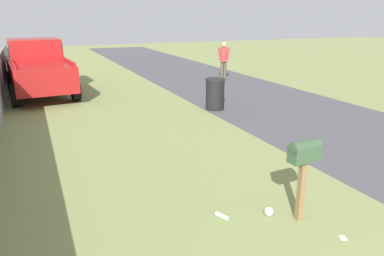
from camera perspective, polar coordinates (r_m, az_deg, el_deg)
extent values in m
cube|color=brown|center=(5.83, 16.38, -9.28)|extent=(0.09, 0.09, 0.95)
cube|color=#334C33|center=(5.60, 16.88, -3.87)|extent=(0.23, 0.50, 0.22)
cylinder|color=#334C33|center=(5.56, 16.98, -2.81)|extent=(0.23, 0.50, 0.20)
cube|color=red|center=(5.65, 16.23, -2.89)|extent=(0.02, 0.04, 0.18)
cube|color=maroon|center=(15.52, -22.47, 7.93)|extent=(5.37, 2.39, 0.90)
cube|color=maroon|center=(16.05, -23.06, 11.13)|extent=(1.92, 1.96, 0.76)
cube|color=black|center=(16.05, -23.06, 11.13)|extent=(1.87, 2.00, 0.53)
cube|color=maroon|center=(14.26, -25.87, 8.90)|extent=(2.72, 0.29, 0.12)
cube|color=maroon|center=(14.44, -18.56, 9.80)|extent=(2.72, 0.29, 0.12)
cylinder|color=black|center=(17.24, -26.21, 6.58)|extent=(0.78, 0.32, 0.76)
cylinder|color=black|center=(17.41, -19.65, 7.42)|extent=(0.78, 0.32, 0.76)
cylinder|color=black|center=(13.84, -25.54, 4.48)|extent=(0.78, 0.32, 0.76)
cylinder|color=black|center=(14.05, -17.44, 5.53)|extent=(0.78, 0.32, 0.76)
cylinder|color=black|center=(12.17, 3.55, 5.04)|extent=(0.60, 0.60, 0.94)
cylinder|color=black|center=(12.08, 3.59, 7.40)|extent=(0.64, 0.64, 0.08)
cylinder|color=#4C4238|center=(17.74, 5.07, 8.69)|extent=(0.14, 0.14, 0.88)
cylinder|color=#4C4238|center=(17.72, 4.62, 8.70)|extent=(0.14, 0.14, 0.88)
cylinder|color=#B23333|center=(17.64, 4.91, 11.18)|extent=(0.30, 0.30, 0.66)
sphere|color=tan|center=(17.60, 4.95, 12.64)|extent=(0.24, 0.24, 0.24)
cylinder|color=#B23333|center=(17.66, 5.57, 11.28)|extent=(0.09, 0.18, 0.60)
cylinder|color=#B23333|center=(17.61, 4.25, 11.29)|extent=(0.09, 0.18, 0.60)
cylinder|color=#9EA3A8|center=(14.55, -27.12, 6.63)|extent=(0.07, 0.07, 1.66)
cylinder|color=#9EA3A8|center=(17.15, -26.72, 8.00)|extent=(0.07, 0.07, 1.66)
cylinder|color=#9EA3A8|center=(19.77, -26.42, 9.01)|extent=(0.07, 0.07, 1.66)
sphere|color=silver|center=(6.01, 11.71, -12.43)|extent=(0.14, 0.14, 0.14)
cylinder|color=#B2D8BF|center=(5.86, 4.60, -13.31)|extent=(0.23, 0.15, 0.07)
cube|color=silver|center=(5.80, 22.19, -15.35)|extent=(0.14, 0.12, 0.01)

